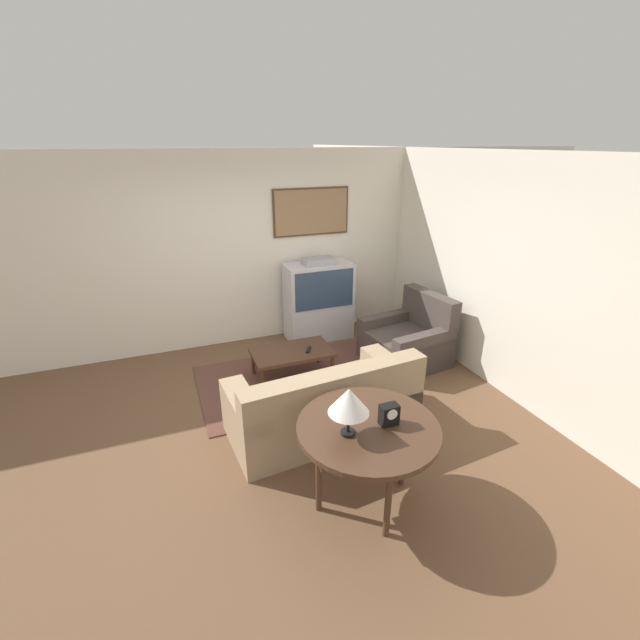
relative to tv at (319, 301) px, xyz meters
The scene contains 12 objects.
ground_plane 2.19m from the tv, 121.74° to the right, with size 12.00×12.00×0.00m, color brown.
wall_back 1.38m from the tv, 163.11° to the left, with size 12.00×0.10×2.70m.
wall_right 2.47m from the tv, 49.80° to the right, with size 0.06×12.00×2.70m.
area_rug 1.40m from the tv, 119.92° to the right, with size 2.55×1.56×0.01m.
tv is the anchor object (origin of this frame).
couch 2.32m from the tv, 109.48° to the right, with size 1.94×1.02×0.83m.
armchair 1.47m from the tv, 53.96° to the right, with size 1.06×1.04×0.92m.
coffee_table 1.30m from the tv, 126.07° to the right, with size 0.99×0.59×0.38m.
console_table 3.28m from the tv, 104.20° to the right, with size 1.11×1.11×0.76m.
table_lamp 3.39m from the tv, 107.20° to the right, with size 0.30×0.30×0.39m.
mantel_clock 3.29m from the tv, 101.45° to the right, with size 0.14×0.10×0.17m.
remote 1.24m from the tv, 116.76° to the right, with size 0.12×0.16×0.02m.
Camera 1 is at (-1.02, -3.78, 2.79)m, focal length 24.00 mm.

